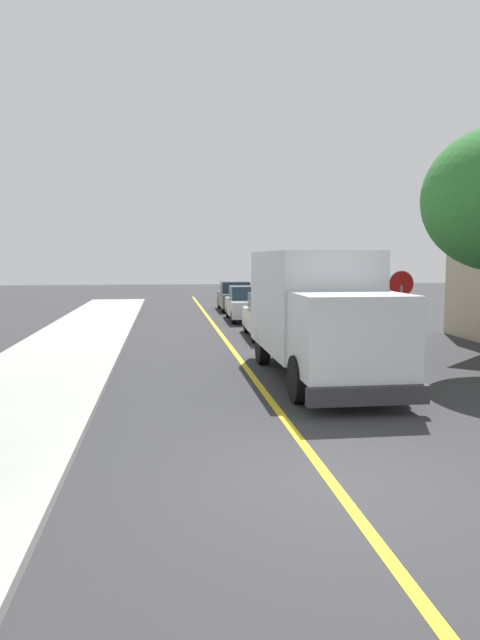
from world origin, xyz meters
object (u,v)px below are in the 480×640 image
at_px(box_truck, 317,308).
at_px(parked_car_near, 271,317).
at_px(parked_car_far, 235,297).
at_px(parked_car_mid, 247,304).
at_px(stop_sign, 401,297).
at_px(parked_van_across, 346,312).

bearing_deg(box_truck, parked_car_near, 88.35).
bearing_deg(parked_car_near, parked_car_far, 89.90).
height_order(parked_car_near, parked_car_far, same).
distance_m(parked_car_mid, parked_car_far, 5.52).
bearing_deg(parked_car_near, box_truck, -91.65).
bearing_deg(stop_sign, parked_car_near, 122.29).
bearing_deg(box_truck, parked_van_across, 67.72).
xyz_separation_m(parked_car_mid, parked_car_far, (0.09, 5.51, 0.00)).
distance_m(parked_car_mid, parked_van_across, 5.86).
bearing_deg(parked_car_far, stop_sign, -79.40).
relative_size(parked_car_far, parked_van_across, 1.00).
bearing_deg(parked_van_across, parked_car_mid, 126.04).
height_order(box_truck, parked_car_near, box_truck).
bearing_deg(parked_car_near, parked_car_mid, 90.63).
height_order(parked_car_near, parked_van_across, same).
distance_m(box_truck, parked_van_across, 9.53).
relative_size(parked_van_across, stop_sign, 1.68).
bearing_deg(parked_car_mid, box_truck, -90.63).
xyz_separation_m(box_truck, parked_van_across, (3.60, 8.77, -0.97)).
bearing_deg(parked_car_far, parked_van_across, -71.85).
bearing_deg(parked_car_far, parked_car_near, -90.10).
relative_size(parked_car_far, stop_sign, 1.68).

